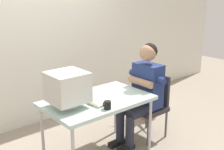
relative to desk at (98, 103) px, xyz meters
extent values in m
cube|color=silver|center=(0.30, 1.40, 0.81)|extent=(8.00, 0.10, 3.00)
cylinder|color=#B7B7BC|center=(0.56, -0.33, -0.34)|extent=(0.04, 0.04, 0.70)
cylinder|color=#B7B7BC|center=(-0.56, 0.33, -0.34)|extent=(0.04, 0.04, 0.70)
cylinder|color=#B7B7BC|center=(0.56, 0.33, -0.34)|extent=(0.04, 0.04, 0.70)
cube|color=silver|center=(0.00, 0.00, 0.03)|extent=(1.24, 0.77, 0.04)
cylinder|color=silver|center=(-0.38, 0.03, 0.06)|extent=(0.22, 0.22, 0.02)
cylinder|color=silver|center=(-0.38, 0.03, 0.09)|extent=(0.06, 0.06, 0.05)
cube|color=silver|center=(-0.38, 0.03, 0.28)|extent=(0.38, 0.38, 0.32)
cube|color=black|center=(-0.18, 0.03, 0.28)|extent=(0.01, 0.33, 0.26)
cube|color=beige|center=(-0.10, -0.01, 0.06)|extent=(0.20, 0.46, 0.02)
cube|color=beige|center=(-0.10, -0.01, 0.08)|extent=(0.17, 0.41, 0.01)
cylinder|color=#4C4C51|center=(0.64, -0.23, -0.50)|extent=(0.03, 0.03, 0.39)
cylinder|color=#4C4C51|center=(1.00, -0.23, -0.50)|extent=(0.03, 0.03, 0.39)
cylinder|color=#4C4C51|center=(0.64, 0.13, -0.50)|extent=(0.03, 0.03, 0.39)
cylinder|color=#4C4C51|center=(1.00, 0.13, -0.50)|extent=(0.03, 0.03, 0.39)
cube|color=#2D2D33|center=(0.82, -0.05, -0.28)|extent=(0.42, 0.42, 0.06)
cube|color=#2D2D33|center=(1.01, -0.05, -0.04)|extent=(0.04, 0.38, 0.42)
cube|color=navy|center=(0.80, -0.05, 0.06)|extent=(0.22, 0.39, 0.58)
sphere|color=#A57A5B|center=(0.78, -0.05, 0.50)|extent=(0.22, 0.22, 0.22)
sphere|color=black|center=(0.81, -0.05, 0.52)|extent=(0.21, 0.21, 0.21)
cylinder|color=#262838|center=(0.60, -0.14, -0.23)|extent=(0.40, 0.14, 0.14)
cylinder|color=#262838|center=(0.60, 0.04, -0.23)|extent=(0.40, 0.14, 0.14)
cylinder|color=#262838|center=(0.40, -0.14, -0.46)|extent=(0.11, 0.11, 0.47)
cylinder|color=#262838|center=(0.40, 0.04, -0.46)|extent=(0.11, 0.11, 0.47)
cube|color=black|center=(0.34, -0.14, -0.66)|extent=(0.24, 0.09, 0.06)
cube|color=black|center=(0.34, 0.04, -0.66)|extent=(0.24, 0.09, 0.06)
cylinder|color=navy|center=(0.78, -0.27, 0.18)|extent=(0.09, 0.14, 0.09)
cylinder|color=navy|center=(0.78, 0.18, 0.18)|extent=(0.09, 0.14, 0.09)
cylinder|color=#A57A5B|center=(0.66, -0.05, 0.13)|extent=(0.09, 0.39, 0.09)
cylinder|color=#9E6647|center=(1.29, 0.36, -0.57)|extent=(0.25, 0.25, 0.24)
cylinder|color=brown|center=(1.29, 0.36, -0.36)|extent=(0.04, 0.04, 0.19)
cone|color=#3A6E3D|center=(1.44, 0.34, -0.12)|extent=(0.44, 0.15, 0.43)
cone|color=#3A6E3D|center=(1.33, 0.52, -0.12)|extent=(0.18, 0.44, 0.43)
cone|color=#3A6E3D|center=(1.18, 0.47, -0.12)|extent=(0.32, 0.36, 0.46)
cone|color=#3A6E3D|center=(1.12, 0.28, -0.16)|extent=(0.45, 0.32, 0.37)
cone|color=#3A6E3D|center=(1.33, 0.21, -0.12)|extent=(0.17, 0.44, 0.44)
cylinder|color=black|center=(-0.10, -0.30, 0.10)|extent=(0.08, 0.08, 0.09)
torus|color=black|center=(-0.10, -0.26, 0.10)|extent=(0.06, 0.01, 0.06)
camera|label=1|loc=(-1.89, -2.48, 1.26)|focal=45.97mm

